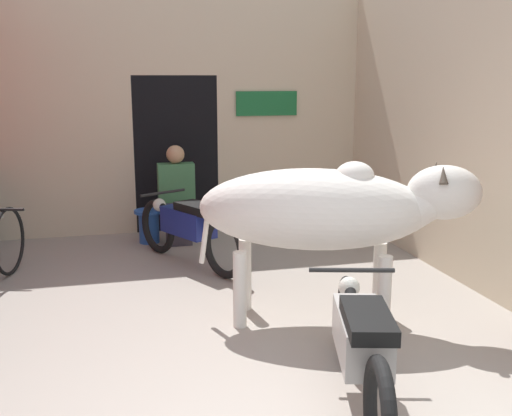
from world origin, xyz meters
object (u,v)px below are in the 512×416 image
at_px(cow, 328,209).
at_px(motorcycle_near, 361,343).
at_px(motorcycle_far, 188,227).
at_px(plastic_stool, 149,225).
at_px(shopkeeper_seated, 177,193).

bearing_deg(cow, motorcycle_near, -101.65).
bearing_deg(motorcycle_far, plastic_stool, 109.41).
height_order(cow, plastic_stool, cow).
xyz_separation_m(motorcycle_far, shopkeeper_seated, (-0.01, 0.93, 0.21)).
xyz_separation_m(cow, motorcycle_near, (-0.27, -1.32, -0.54)).
bearing_deg(motorcycle_far, motorcycle_near, -78.58).
distance_m(cow, shopkeeper_seated, 2.92).
distance_m(motorcycle_far, shopkeeper_seated, 0.95).
xyz_separation_m(shopkeeper_seated, plastic_stool, (-0.35, 0.09, -0.41)).
relative_size(motorcycle_near, plastic_stool, 4.45).
bearing_deg(plastic_stool, cow, -65.96).
relative_size(shopkeeper_seated, plastic_stool, 2.92).
height_order(cow, shopkeeper_seated, cow).
height_order(motorcycle_far, plastic_stool, motorcycle_far).
distance_m(motorcycle_near, shopkeeper_seated, 4.13).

